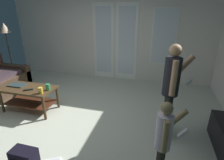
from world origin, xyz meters
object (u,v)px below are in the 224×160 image
Objects in this scene: coffee_table at (29,94)px; floor_lamp at (5,32)px; backpack at (24,159)px; laptop_closed at (18,85)px; cup_by_laptop at (48,87)px; tv_remote_black at (28,90)px; person_child at (164,138)px; cup_near_edge at (41,90)px; person_adult at (171,85)px.

coffee_table is 2.41m from floor_lamp.
laptop_closed reaches higher than backpack.
tv_remote_black is (-0.37, -0.11, -0.05)m from cup_by_laptop.
cup_near_edge is at bearing 158.01° from person_child.
person_child reaches higher than cup_by_laptop.
person_child is 3.09m from laptop_closed.
laptop_closed is at bearing 124.11° from tv_remote_black.
tv_remote_black is at bearing 170.24° from cup_near_edge.
person_child reaches higher than laptop_closed.
floor_lamp reaches higher than backpack.
floor_lamp reaches higher than coffee_table.
person_child reaches higher than backpack.
backpack is at bearing -146.52° from person_adult.
cup_near_edge is at bearing -104.51° from cup_by_laptop.
person_adult reaches higher than coffee_table.
coffee_table is 2.82m from person_child.
cup_by_laptop is at bearing 177.45° from person_adult.
person_child is 0.67× the size of floor_lamp.
cup_near_edge is 0.95× the size of cup_by_laptop.
cup_by_laptop is at bearing 153.90° from person_child.
cup_by_laptop is (-2.24, 0.10, -0.34)m from person_adult.
person_adult is at bearing -18.48° from floor_lamp.
person_child reaches higher than tv_remote_black.
person_adult is at bearing -1.78° from coffee_table.
cup_near_edge is at bearing -44.85° from tv_remote_black.
tv_remote_black is at bearing -48.46° from coffee_table.
laptop_closed is at bearing 177.48° from person_adult.
cup_by_laptop reaches higher than cup_near_edge.
cup_near_edge reaches higher than laptop_closed.
laptop_closed is 0.75m from cup_by_laptop.
tv_remote_black is (0.38, -0.14, -0.00)m from laptop_closed.
cup_near_edge is 0.17m from cup_by_laptop.
cup_by_laptop is (-2.15, 1.05, -0.09)m from person_child.
person_adult is 8.90× the size of tv_remote_black.
cup_by_laptop is (0.74, -0.03, 0.05)m from laptop_closed.
person_adult is 4.56× the size of backpack.
laptop_closed reaches higher than coffee_table.
person_adult is 0.93× the size of floor_lamp.
coffee_table is at bearing 125.23° from backpack.
person_adult is at bearing 33.48° from backpack.
person_child is 6.43× the size of tv_remote_black.
person_child is 2.37m from cup_near_edge.
laptop_closed is 2.69× the size of cup_by_laptop.
floor_lamp is 13.71× the size of cup_near_edge.
person_child is at bearing -20.98° from laptop_closed.
cup_near_edge is at bearing -20.22° from coffee_table.
laptop_closed is (-2.98, 0.13, -0.39)m from person_adult.
coffee_table is 0.69× the size of person_adult.
cup_near_edge reaches higher than tv_remote_black.
cup_near_edge reaches higher than coffee_table.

